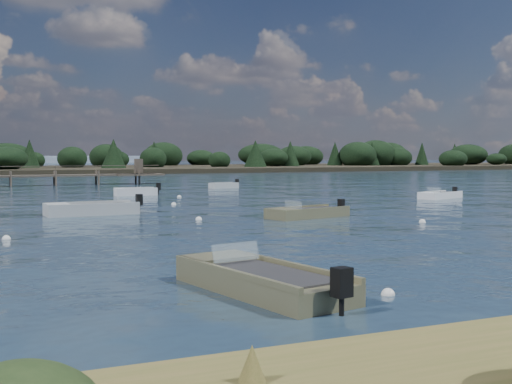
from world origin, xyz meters
name	(u,v)px	position (x,y,z in m)	size (l,w,h in m)	color
ground	(84,180)	(0.00, 60.00, 0.00)	(400.00, 400.00, 0.00)	#172635
dinghy_mid_grey	(92,211)	(-6.24, 14.24, 0.18)	(5.22, 2.19, 1.30)	#A6ABAD
tender_far_white	(136,193)	(-0.59, 28.87, 0.17)	(3.56, 1.34, 1.22)	silver
tender_far_grey_b	(224,187)	(9.37, 36.12, 0.15)	(3.16, 1.78, 1.06)	#A6ABAD
dinghy_near_olive	(261,285)	(-5.60, -6.83, 0.17)	(2.85, 5.46, 1.30)	#696646
dinghy_mid_white_a	(307,215)	(3.64, 8.38, 0.14)	(4.85, 2.75, 1.12)	#696646
dinghy_mid_white_b	(440,196)	(19.06, 16.99, 0.14)	(4.21, 2.75, 1.04)	silver
buoy_a	(388,295)	(-3.06, -8.28, 0.00)	(0.32, 0.32, 0.32)	silver
buoy_b	(422,222)	(7.50, 4.11, 0.00)	(0.32, 0.32, 0.32)	silver
buoy_c	(6,239)	(-10.77, 5.44, 0.00)	(0.32, 0.32, 0.32)	silver
buoy_e	(179,197)	(1.93, 25.57, 0.00)	(0.32, 0.32, 0.32)	silver
buoy_extra_a	(199,220)	(-1.82, 9.46, 0.00)	(0.32, 0.32, 0.32)	silver
buoy_extra_b	(174,205)	(-0.34, 19.08, 0.00)	(0.32, 0.32, 0.32)	silver
far_headland	(185,160)	(25.00, 100.00, 1.96)	(190.00, 40.00, 5.80)	black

